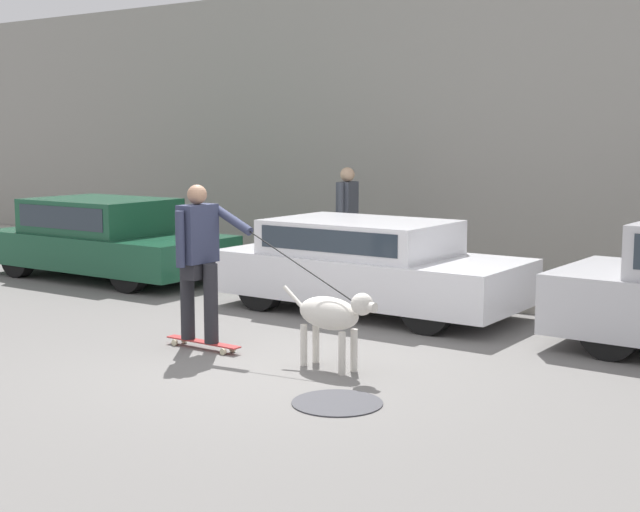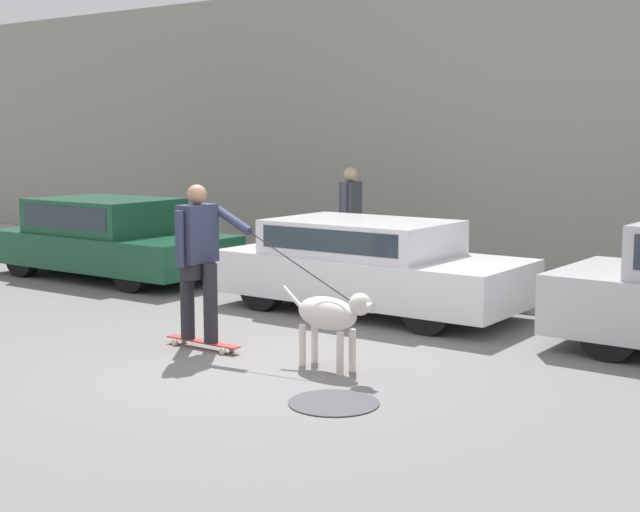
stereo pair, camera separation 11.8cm
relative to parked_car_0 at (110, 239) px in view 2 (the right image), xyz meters
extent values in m
plane|color=slate|center=(5.47, -2.87, -0.62)|extent=(36.00, 36.00, 0.00)
cube|color=gray|center=(5.47, 3.63, 1.80)|extent=(32.00, 0.30, 4.85)
cube|color=#A39E93|center=(5.47, 2.24, -0.55)|extent=(30.00, 2.44, 0.15)
cylinder|color=black|center=(1.32, 0.79, -0.29)|extent=(0.66, 0.20, 0.66)
cylinder|color=black|center=(1.32, -0.78, -0.29)|extent=(0.66, 0.20, 0.66)
cylinder|color=black|center=(-1.22, 0.78, -0.29)|extent=(0.66, 0.20, 0.66)
cylinder|color=black|center=(-1.22, -0.78, -0.29)|extent=(0.66, 0.20, 0.66)
cube|color=#194C33|center=(0.05, 0.00, -0.16)|extent=(4.10, 1.82, 0.53)
cube|color=#194C33|center=(-0.11, 0.00, 0.38)|extent=(2.18, 1.63, 0.54)
cube|color=#28333D|center=(-0.11, -0.82, 0.41)|extent=(1.92, 0.02, 0.35)
cylinder|color=black|center=(6.21, 0.73, -0.30)|extent=(0.65, 0.21, 0.65)
cylinder|color=black|center=(6.20, -0.76, -0.30)|extent=(0.65, 0.21, 0.65)
cylinder|color=black|center=(3.75, 0.76, -0.30)|extent=(0.65, 0.21, 0.65)
cylinder|color=black|center=(3.73, -0.73, -0.30)|extent=(0.65, 0.21, 0.65)
cube|color=silver|center=(4.97, 0.00, -0.15)|extent=(4.00, 1.77, 0.56)
cube|color=silver|center=(4.81, 0.00, 0.35)|extent=(2.31, 1.58, 0.44)
cube|color=#28333D|center=(4.81, -0.78, 0.37)|extent=(2.02, 0.03, 0.28)
cylinder|color=black|center=(8.30, -0.75, -0.31)|extent=(0.62, 0.22, 0.62)
cylinder|color=beige|center=(6.38, -2.62, -0.41)|extent=(0.07, 0.07, 0.42)
cylinder|color=beige|center=(6.35, -2.80, -0.41)|extent=(0.07, 0.07, 0.42)
cylinder|color=beige|center=(5.87, -2.55, -0.41)|extent=(0.07, 0.07, 0.42)
cylinder|color=beige|center=(5.85, -2.72, -0.41)|extent=(0.07, 0.07, 0.42)
ellipsoid|color=beige|center=(6.11, -2.67, -0.07)|extent=(0.76, 0.42, 0.32)
sphere|color=beige|center=(6.53, -2.73, 0.08)|extent=(0.21, 0.21, 0.21)
cylinder|color=beige|center=(6.63, -2.75, 0.06)|extent=(0.13, 0.11, 0.10)
cylinder|color=beige|center=(5.64, -2.60, 0.03)|extent=(0.29, 0.08, 0.22)
cylinder|color=beige|center=(4.90, -2.70, -0.59)|extent=(0.07, 0.03, 0.07)
cylinder|color=beige|center=(4.90, -2.85, -0.59)|extent=(0.07, 0.03, 0.07)
cylinder|color=beige|center=(4.19, -2.68, -0.59)|extent=(0.07, 0.03, 0.07)
cylinder|color=beige|center=(4.19, -2.83, -0.59)|extent=(0.07, 0.03, 0.07)
cube|color=#A82D2D|center=(4.55, -2.77, -0.55)|extent=(0.98, 0.14, 0.02)
cylinder|color=#232328|center=(4.67, -2.77, -0.11)|extent=(0.15, 0.15, 0.85)
cylinder|color=#232328|center=(4.32, -2.76, -0.11)|extent=(0.15, 0.15, 0.85)
cube|color=#232328|center=(4.50, -2.76, 0.23)|extent=(0.19, 0.34, 0.17)
cube|color=#2D334C|center=(4.50, -2.76, 0.62)|extent=(0.23, 0.44, 0.62)
sphere|color=#997056|center=(4.50, -2.76, 1.04)|extent=(0.21, 0.21, 0.21)
cylinder|color=#2D334C|center=(4.49, -3.03, 0.59)|extent=(0.10, 0.10, 0.59)
cylinder|color=#2D334C|center=(4.77, -2.53, 0.77)|extent=(0.59, 0.16, 0.31)
cylinder|color=black|center=(5.79, -2.65, 0.35)|extent=(1.50, 0.19, 0.63)
cylinder|color=#28282D|center=(3.31, 1.97, -0.07)|extent=(0.15, 0.15, 0.81)
cylinder|color=#28282D|center=(3.28, 2.14, -0.07)|extent=(0.15, 0.15, 0.81)
cube|color=#424751|center=(3.30, 2.05, 0.64)|extent=(0.28, 0.45, 0.59)
cylinder|color=#424751|center=(3.34, 1.80, 0.65)|extent=(0.09, 0.09, 0.56)
cylinder|color=#424751|center=(3.25, 2.31, 0.65)|extent=(0.09, 0.09, 0.56)
sphere|color=tan|center=(3.30, 2.05, 1.05)|extent=(0.23, 0.23, 0.23)
cube|color=brown|center=(3.34, 1.80, 0.23)|extent=(0.15, 0.30, 0.28)
cylinder|color=#38383D|center=(6.82, -3.59, -0.62)|extent=(0.79, 0.79, 0.01)
camera|label=1|loc=(10.88, -9.78, 1.66)|focal=50.00mm
camera|label=2|loc=(10.98, -9.72, 1.66)|focal=50.00mm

